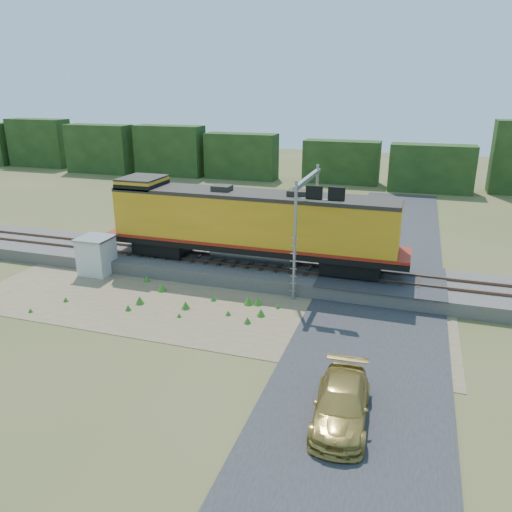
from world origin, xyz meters
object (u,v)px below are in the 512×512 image
(signal_gantry, at_px, (310,203))
(locomotive, at_px, (247,223))
(car, at_px, (341,404))
(shed, at_px, (97,255))

(signal_gantry, bearing_deg, locomotive, 170.69)
(locomotive, height_order, car, locomotive)
(locomotive, xyz_separation_m, signal_gantry, (3.97, -0.65, 1.67))
(locomotive, relative_size, shed, 7.87)
(signal_gantry, height_order, car, signal_gantry)
(locomotive, height_order, signal_gantry, signal_gantry)
(locomotive, bearing_deg, signal_gantry, -9.31)
(shed, xyz_separation_m, signal_gantry, (13.04, 1.96, 3.81))
(signal_gantry, bearing_deg, shed, -171.46)
(shed, height_order, car, shed)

